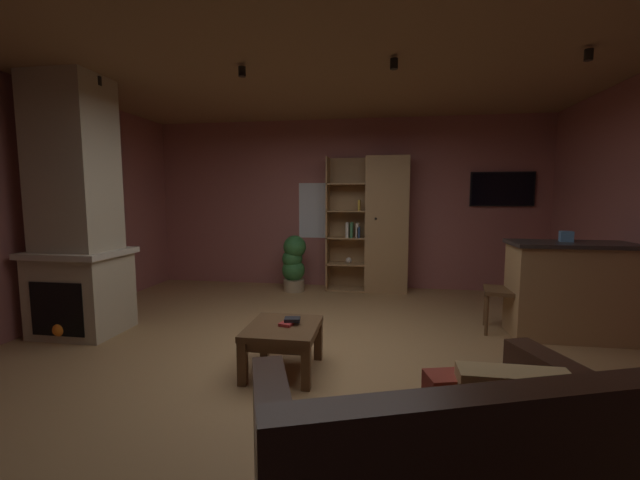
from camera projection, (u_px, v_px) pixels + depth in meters
The scene contains 20 objects.
floor at pixel (313, 358), 3.68m from camera, with size 6.31×5.98×0.02m, color #A37A4C.
wall_back at pixel (345, 204), 6.50m from camera, with size 6.43×0.06×2.72m, color #9E5B56.
wall_left at pixel (5, 209), 4.02m from camera, with size 0.06×5.98×2.72m, color #9E5B56.
ceiling at pixel (313, 50), 3.38m from camera, with size 6.31×5.98×0.02m, color #8E6B47.
window_pane_back at pixel (316, 211), 6.55m from camera, with size 0.56×0.01×0.90m, color white.
stone_fireplace at pixel (76, 221), 4.21m from camera, with size 0.92×0.77×2.72m.
bookshelf_cabinet at pixel (381, 225), 6.17m from camera, with size 1.26×0.41×2.09m.
kitchen_bar_counter at pixel (585, 291), 4.11m from camera, with size 1.50×0.57×1.01m.
tissue_box at pixel (566, 236), 4.13m from camera, with size 0.12×0.12×0.11m, color #598CBF.
leather_couch at pixel (444, 473), 1.70m from camera, with size 1.78×1.38×0.84m.
coffee_table at pixel (283, 335), 3.35m from camera, with size 0.59×0.67×0.40m.
table_book_0 at pixel (286, 324), 3.32m from camera, with size 0.10×0.09×0.03m, color #B22D2D.
table_book_1 at pixel (292, 320), 3.36m from camera, with size 0.13×0.10×0.03m, color black.
dining_chair at pixel (513, 285), 4.27m from camera, with size 0.49×0.49×0.92m.
potted_floor_plant at pixel (294, 262), 6.22m from camera, with size 0.38×0.37×0.88m.
wall_mounted_tv at pixel (502, 189), 6.04m from camera, with size 0.93×0.06×0.52m.
track_light_spot_0 at pixel (98, 81), 4.02m from camera, with size 0.07×0.07×0.09m, color black.
track_light_spot_1 at pixel (242, 72), 3.72m from camera, with size 0.07×0.07×0.09m, color black.
track_light_spot_2 at pixel (394, 64), 3.50m from camera, with size 0.07×0.07×0.09m, color black.
track_light_spot_3 at pixel (589, 55), 3.28m from camera, with size 0.07×0.07×0.09m, color black.
Camera 1 is at (0.61, -3.49, 1.48)m, focal length 22.25 mm.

